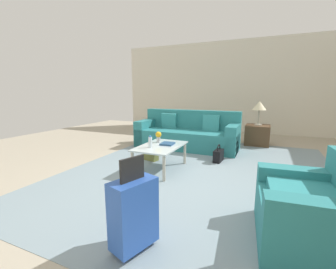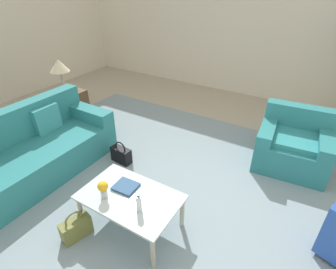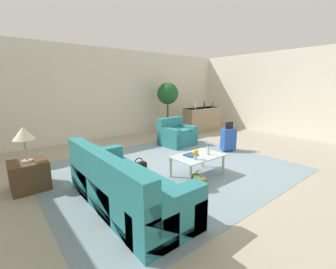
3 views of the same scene
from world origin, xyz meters
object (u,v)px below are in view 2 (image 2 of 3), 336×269
Objects in this scene: flower_vase at (103,188)px; handbag_olive at (76,228)px; water_bottle at (139,203)px; side_table at (67,104)px; armchair at (292,146)px; coffee_table at (130,200)px; couch at (22,158)px; coffee_table_book at (126,187)px; table_lamp at (59,66)px; handbag_black at (121,155)px.

flower_vase reaches higher than handbag_olive.
water_bottle reaches higher than side_table.
armchair is 2.53m from coffee_table.
couch reaches higher than flower_vase.
table_lamp reaches higher than coffee_table_book.
side_table is 1.69× the size of handbag_black.
couch is at bearing 166.42° from handbag_olive.
armchair is (3.10, 2.27, -0.01)m from couch.
coffee_table is 0.16m from coffee_table_book.
table_lamp reaches higher than couch.
coffee_table is at bearing 34.29° from flower_vase.
handbag_olive is at bearing -123.31° from armchair.
couch is 1.70m from coffee_table_book.
flower_vase is at bearing -56.65° from handbag_black.
coffee_table_book is 3.04m from side_table.
water_bottle is 0.57× the size of handbag_black.
coffee_table is 1.26m from handbag_black.
couch is 6.95× the size of handbag_olive.
armchair is 1.71× the size of side_table.
handbag_black is at bearing -18.46° from table_lamp.
armchair is at bearing 9.25° from table_lamp.
armchair reaches higher than handbag_olive.
coffee_table is 0.27m from water_bottle.
handbag_black is at bearing 131.00° from coffee_table_book.
flower_vase is (1.58, -0.05, 0.26)m from couch.
coffee_table reaches higher than handbag_olive.
couch reaches higher than coffee_table.
water_bottle is 3.43m from table_lamp.
coffee_table_book is at bearing 146.31° from coffee_table.
flower_vase is 1.29m from handbag_black.
handbag_black is at bearing -18.46° from side_table.
side_table is at bearing 121.97° from couch.
table_lamp is at bearing 151.93° from water_bottle.
water_bottle reaches higher than coffee_table_book.
coffee_table_book is (-1.41, -2.09, 0.16)m from armchair.
flower_vase is (-1.51, -2.32, 0.27)m from armchair.
flower_vase is 0.57× the size of handbag_olive.
flower_vase is 3.08m from side_table.
handbag_olive is at bearing -133.72° from coffee_table.
handbag_black is at bearing -149.07° from armchair.
handbag_olive is (-0.42, -0.43, -0.26)m from coffee_table.
coffee_table is 5.20× the size of water_bottle.
handbag_black is (-0.77, 0.78, -0.33)m from coffee_table_book.
handbag_black is (0.92, 0.96, -0.18)m from couch.
flower_vase is at bearing -116.92° from coffee_table_book.
coffee_table is at bearing -37.11° from coffee_table_book.
armchair is 4.21m from table_lamp.
table_lamp is 1.75× the size of handbag_olive.
coffee_table_book is 0.41× the size of side_table.
table_lamp is (-2.58, 1.65, 0.45)m from flower_vase.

